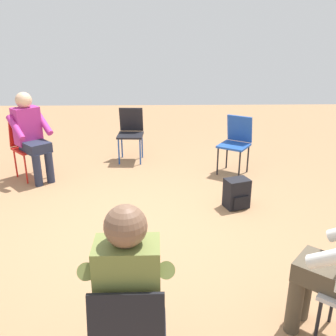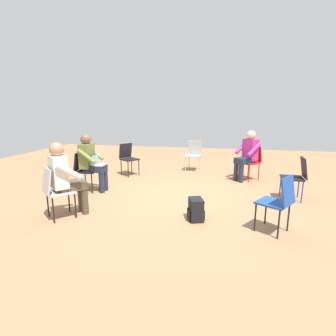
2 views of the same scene
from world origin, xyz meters
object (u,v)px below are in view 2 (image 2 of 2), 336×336
(person_in_magenta, at_px, (247,153))
(person_in_white, at_px, (65,176))
(chair_west, at_px, (85,168))
(backpack_near_laptop_user, at_px, (196,211))
(chair_southwest, at_px, (55,189))
(chair_east, at_px, (296,175))
(chair_northeast, at_px, (252,160))
(chair_southeast, at_px, (279,200))
(chair_northwest, at_px, (128,157))
(chair_north, at_px, (194,153))
(person_with_laptop, at_px, (91,160))

(person_in_magenta, height_order, person_in_white, same)
(chair_west, xyz_separation_m, backpack_near_laptop_user, (2.54, -1.10, -0.34))
(chair_southwest, distance_m, chair_east, 4.39)
(chair_northeast, bearing_deg, chair_southeast, 138.84)
(chair_southeast, bearing_deg, chair_east, 11.78)
(chair_west, distance_m, chair_northeast, 4.03)
(backpack_near_laptop_user, bearing_deg, chair_northwest, 128.71)
(chair_east, bearing_deg, chair_north, 48.46)
(chair_northwest, distance_m, chair_north, 1.92)
(chair_southeast, height_order, chair_northwest, same)
(chair_northeast, bearing_deg, chair_west, 72.72)
(chair_northwest, bearing_deg, chair_southwest, 34.46)
(chair_northeast, bearing_deg, backpack_near_laptop_user, 116.11)
(chair_north, relative_size, person_in_magenta, 0.69)
(chair_northeast, distance_m, person_with_laptop, 3.88)
(chair_east, xyz_separation_m, person_in_white, (-3.90, -1.67, 0.20))
(chair_north, distance_m, person_in_white, 4.21)
(chair_northwest, distance_m, chair_northeast, 3.22)
(chair_southeast, height_order, person_with_laptop, person_with_laptop)
(chair_northeast, relative_size, person_in_white, 0.69)
(chair_west, relative_size, person_in_magenta, 0.69)
(chair_east, xyz_separation_m, chair_northwest, (-3.92, 1.25, 0.00))
(chair_east, xyz_separation_m, person_in_magenta, (-0.82, 1.32, 0.20))
(person_with_laptop, bearing_deg, chair_southwest, 5.68)
(chair_northeast, bearing_deg, chair_northwest, 50.53)
(chair_southwest, bearing_deg, person_in_magenta, 84.97)
(chair_southwest, relative_size, person_with_laptop, 0.69)
(chair_west, xyz_separation_m, chair_northwest, (0.42, 1.55, 0.00))
(chair_north, bearing_deg, chair_southwest, 75.85)
(chair_east, xyz_separation_m, chair_northeast, (-0.70, 1.44, 0.00))
(person_in_magenta, relative_size, backpack_near_laptop_user, 3.44)
(chair_east, bearing_deg, chair_southwest, 116.95)
(chair_north, bearing_deg, person_in_white, 76.51)
(person_with_laptop, xyz_separation_m, backpack_near_laptop_user, (2.37, -1.10, -0.53))
(chair_west, xyz_separation_m, chair_east, (4.34, 0.30, 0.00))
(person_with_laptop, bearing_deg, chair_southeast, 69.52)
(backpack_near_laptop_user, bearing_deg, chair_southwest, -169.77)
(chair_north, xyz_separation_m, backpack_near_laptop_user, (0.45, -3.59, -0.34))
(person_in_white, bearing_deg, chair_southwest, -90.00)
(chair_southeast, bearing_deg, chair_northeast, 34.54)
(chair_southwest, xyz_separation_m, chair_west, (-0.33, 1.50, 0.00))
(person_with_laptop, height_order, person_in_magenta, same)
(chair_southeast, height_order, chair_southwest, same)
(chair_east, bearing_deg, person_in_white, 115.98)
(person_in_white, height_order, backpack_near_laptop_user, person_in_white)
(chair_northwest, xyz_separation_m, person_with_laptop, (-0.25, -1.55, 0.20))
(chair_southeast, distance_m, chair_north, 4.13)
(chair_southwest, height_order, chair_northwest, same)
(chair_west, xyz_separation_m, person_in_white, (0.44, -1.37, 0.20))
(chair_east, relative_size, person_in_white, 0.69)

